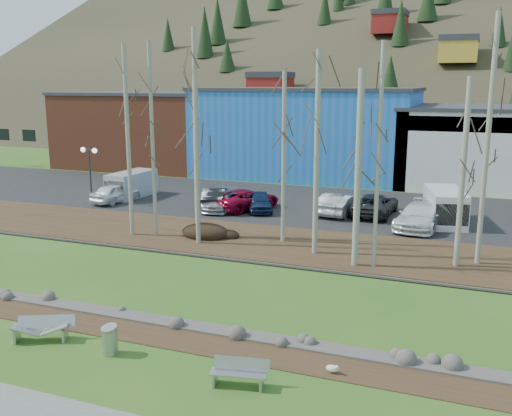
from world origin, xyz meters
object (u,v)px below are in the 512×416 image
at_px(litter_bin, 110,341).
at_px(car_2, 246,199).
at_px(bench_intact, 239,373).
at_px(car_6, 375,204).
at_px(car_4, 260,201).
at_px(van_grey, 130,185).
at_px(car_5, 344,204).
at_px(car_0, 115,193).
at_px(van_white, 445,207).
at_px(street_lamp, 89,160).
at_px(car_7, 423,217).
at_px(car_1, 216,197).
at_px(car_9, 418,216).
at_px(bench_damaged, 43,328).
at_px(car_3, 221,200).
at_px(seagull, 332,368).
at_px(car_8, 336,204).

distance_m(litter_bin, car_2, 21.82).
bearing_deg(bench_intact, car_6, 78.66).
bearing_deg(litter_bin, car_4, 97.35).
bearing_deg(van_grey, car_6, 4.47).
bearing_deg(litter_bin, car_5, 82.69).
bearing_deg(car_2, van_grey, 20.50).
relative_size(car_0, van_white, 0.80).
xyz_separation_m(street_lamp, car_7, (23.24, 1.01, -2.47)).
distance_m(car_1, car_9, 13.94).
height_order(bench_damaged, van_white, van_white).
xyz_separation_m(car_3, van_grey, (-8.26, 1.52, 0.32)).
bearing_deg(car_3, bench_intact, -73.45).
distance_m(street_lamp, car_4, 12.77).
xyz_separation_m(litter_bin, car_2, (-3.83, 21.48, 0.40)).
relative_size(litter_bin, car_6, 0.17).
height_order(street_lamp, van_grey, street_lamp).
bearing_deg(bench_intact, seagull, 23.60).
bearing_deg(car_0, litter_bin, 133.37).
distance_m(car_1, car_2, 2.25).
bearing_deg(car_6, car_9, 142.48).
bearing_deg(litter_bin, bench_intact, -4.20).
distance_m(litter_bin, car_9, 21.77).
relative_size(bench_damaged, car_4, 0.52).
xyz_separation_m(car_2, car_7, (11.97, -1.17, 0.03)).
distance_m(car_3, car_8, 7.96).
height_order(car_7, car_8, car_7).
bearing_deg(van_white, car_7, -136.56).
distance_m(car_4, car_8, 5.20).
height_order(seagull, van_grey, van_grey).
bearing_deg(bench_damaged, car_7, 36.32).
relative_size(car_7, van_white, 0.99).
bearing_deg(van_grey, bench_intact, -48.28).
relative_size(street_lamp, car_4, 1.05).
relative_size(car_2, car_3, 1.14).
distance_m(car_5, van_white, 6.46).
height_order(car_2, car_5, same).
xyz_separation_m(bench_damaged, van_grey, (-10.92, 22.21, 0.68)).
bearing_deg(car_7, car_8, 170.14).
relative_size(street_lamp, van_grey, 0.90).
bearing_deg(van_grey, car_9, -2.65).
bearing_deg(car_0, van_white, -166.20).
bearing_deg(litter_bin, car_1, 105.90).
relative_size(bench_damaged, car_9, 0.40).
xyz_separation_m(car_1, car_3, (0.64, -0.62, -0.06)).
bearing_deg(bench_damaged, car_2, 67.44).
bearing_deg(street_lamp, car_4, 20.94).
height_order(seagull, car_6, car_6).
distance_m(bench_damaged, seagull, 10.00).
bearing_deg(bench_intact, car_4, 97.94).
xyz_separation_m(car_0, van_white, (22.99, 1.81, 0.35)).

